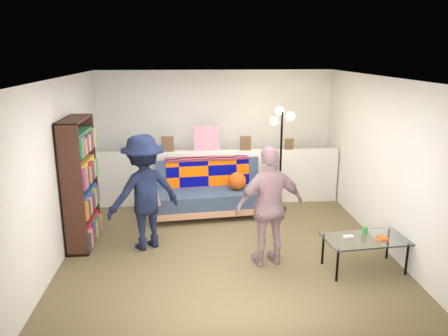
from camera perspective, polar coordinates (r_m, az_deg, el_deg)
name	(u,v)px	position (r m, az deg, el deg)	size (l,w,h in m)	color
ground	(226,244)	(6.51, 0.28, -9.89)	(5.00, 5.00, 0.00)	brown
room_shell	(224,126)	(6.46, -0.05, 5.49)	(4.60, 5.05, 2.45)	silver
half_wall_ledge	(218,177)	(8.02, -0.80, -1.20)	(4.45, 0.15, 1.00)	silver
ledge_decor	(205,141)	(7.82, -2.46, 3.49)	(2.97, 0.02, 0.45)	brown
futon_sofa	(211,192)	(7.55, -1.70, -3.18)	(2.00, 1.11, 0.82)	tan
bookshelf	(80,187)	(6.57, -18.29, -2.38)	(0.31, 0.93, 1.85)	#331811
coffee_table	(366,240)	(5.93, 18.00, -8.96)	(1.08, 0.66, 0.54)	black
floor_lamp	(281,138)	(7.58, 7.44, 3.91)	(0.42, 0.35, 1.83)	black
person_left	(144,192)	(6.23, -10.39, -3.16)	(1.06, 0.61, 1.65)	black
person_right	(270,207)	(5.69, 6.02, -5.05)	(0.93, 0.39, 1.59)	#CC8498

